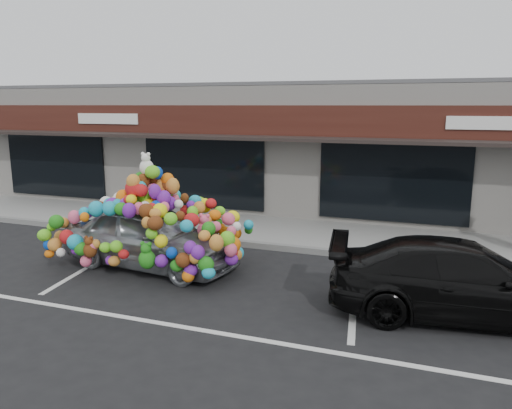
% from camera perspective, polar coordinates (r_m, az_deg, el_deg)
% --- Properties ---
extents(ground, '(90.00, 90.00, 0.00)m').
position_cam_1_polar(ground, '(10.66, -4.24, -8.55)').
color(ground, black).
rests_on(ground, ground).
extents(shop_building, '(24.00, 7.20, 4.31)m').
position_cam_1_polar(shop_building, '(18.10, 6.78, 6.65)').
color(shop_building, silver).
rests_on(shop_building, ground).
extents(sidewalk, '(26.00, 3.00, 0.15)m').
position_cam_1_polar(sidewalk, '(14.21, 2.41, -3.11)').
color(sidewalk, gray).
rests_on(sidewalk, ground).
extents(kerb, '(26.00, 0.18, 0.16)m').
position_cam_1_polar(kerb, '(12.84, 0.36, -4.69)').
color(kerb, slate).
rests_on(kerb, ground).
extents(parking_stripe_left, '(0.73, 4.37, 0.01)m').
position_cam_1_polar(parking_stripe_left, '(12.41, -17.52, -6.14)').
color(parking_stripe_left, silver).
rests_on(parking_stripe_left, ground).
extents(parking_stripe_mid, '(0.73, 4.37, 0.01)m').
position_cam_1_polar(parking_stripe_mid, '(10.08, 11.13, -9.90)').
color(parking_stripe_mid, silver).
rests_on(parking_stripe_mid, ground).
extents(lane_line, '(14.00, 0.12, 0.01)m').
position_cam_1_polar(lane_line, '(8.01, 2.28, -15.50)').
color(lane_line, silver).
rests_on(lane_line, ground).
extents(toy_car, '(3.01, 4.62, 2.58)m').
position_cam_1_polar(toy_car, '(11.45, -11.97, -2.79)').
color(toy_car, gray).
rests_on(toy_car, ground).
extents(black_sedan, '(2.51, 4.78, 1.32)m').
position_cam_1_polar(black_sedan, '(9.37, 22.59, -7.98)').
color(black_sedan, black).
rests_on(black_sedan, ground).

